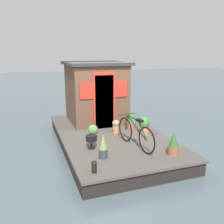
{
  "coord_description": "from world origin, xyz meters",
  "views": [
    {
      "loc": [
        -6.69,
        2.32,
        2.79
      ],
      "look_at": [
        -0.2,
        0.0,
        1.1
      ],
      "focal_mm": 39.32,
      "sensor_mm": 36.0,
      "label": 1
    }
  ],
  "objects_px": {
    "potted_plant_fern": "(116,126)",
    "charcoal_grill": "(91,139)",
    "potted_plant_rosemary": "(131,120)",
    "mooring_bollard": "(94,166)",
    "houseboat_cabin": "(96,92)",
    "potted_plant_ivy": "(93,132)",
    "potted_plant_mint": "(174,144)",
    "potted_plant_basil": "(103,147)",
    "bicycle": "(135,133)",
    "potted_plant_geranium": "(144,125)"
  },
  "relations": [
    {
      "from": "potted_plant_ivy",
      "to": "charcoal_grill",
      "type": "height_order",
      "value": "potted_plant_ivy"
    },
    {
      "from": "potted_plant_geranium",
      "to": "charcoal_grill",
      "type": "distance_m",
      "value": 1.83
    },
    {
      "from": "potted_plant_geranium",
      "to": "potted_plant_fern",
      "type": "bearing_deg",
      "value": 59.21
    },
    {
      "from": "bicycle",
      "to": "potted_plant_basil",
      "type": "xyz_separation_m",
      "value": [
        -0.39,
        0.99,
        -0.09
      ]
    },
    {
      "from": "potted_plant_fern",
      "to": "potted_plant_basil",
      "type": "height_order",
      "value": "potted_plant_basil"
    },
    {
      "from": "potted_plant_mint",
      "to": "potted_plant_geranium",
      "type": "xyz_separation_m",
      "value": [
        1.57,
        -0.02,
        0.02
      ]
    },
    {
      "from": "charcoal_grill",
      "to": "potted_plant_fern",
      "type": "bearing_deg",
      "value": -46.65
    },
    {
      "from": "houseboat_cabin",
      "to": "potted_plant_rosemary",
      "type": "height_order",
      "value": "houseboat_cabin"
    },
    {
      "from": "potted_plant_rosemary",
      "to": "mooring_bollard",
      "type": "xyz_separation_m",
      "value": [
        -2.42,
        1.9,
        -0.16
      ]
    },
    {
      "from": "potted_plant_geranium",
      "to": "potted_plant_basil",
      "type": "bearing_deg",
      "value": 125.88
    },
    {
      "from": "potted_plant_fern",
      "to": "houseboat_cabin",
      "type": "bearing_deg",
      "value": 6.77
    },
    {
      "from": "potted_plant_ivy",
      "to": "mooring_bollard",
      "type": "distance_m",
      "value": 2.0
    },
    {
      "from": "potted_plant_basil",
      "to": "charcoal_grill",
      "type": "relative_size",
      "value": 1.74
    },
    {
      "from": "potted_plant_fern",
      "to": "charcoal_grill",
      "type": "distance_m",
      "value": 1.41
    },
    {
      "from": "potted_plant_mint",
      "to": "potted_plant_rosemary",
      "type": "relative_size",
      "value": 0.9
    },
    {
      "from": "potted_plant_geranium",
      "to": "potted_plant_ivy",
      "type": "bearing_deg",
      "value": 85.33
    },
    {
      "from": "potted_plant_ivy",
      "to": "potted_plant_mint",
      "type": "xyz_separation_m",
      "value": [
        -1.7,
        -1.51,
        0.05
      ]
    },
    {
      "from": "potted_plant_basil",
      "to": "charcoal_grill",
      "type": "xyz_separation_m",
      "value": [
        0.67,
        0.1,
        -0.03
      ]
    },
    {
      "from": "houseboat_cabin",
      "to": "potted_plant_geranium",
      "type": "xyz_separation_m",
      "value": [
        -1.97,
        -0.92,
        -0.76
      ]
    },
    {
      "from": "houseboat_cabin",
      "to": "potted_plant_ivy",
      "type": "relative_size",
      "value": 5.19
    },
    {
      "from": "houseboat_cabin",
      "to": "potted_plant_basil",
      "type": "xyz_separation_m",
      "value": [
        -3.17,
        0.74,
        -0.76
      ]
    },
    {
      "from": "houseboat_cabin",
      "to": "potted_plant_fern",
      "type": "distance_m",
      "value": 1.76
    },
    {
      "from": "charcoal_grill",
      "to": "potted_plant_rosemary",
      "type": "bearing_deg",
      "value": -54.79
    },
    {
      "from": "houseboat_cabin",
      "to": "potted_plant_mint",
      "type": "bearing_deg",
      "value": -165.89
    },
    {
      "from": "houseboat_cabin",
      "to": "bicycle",
      "type": "relative_size",
      "value": 1.31
    },
    {
      "from": "bicycle",
      "to": "potted_plant_ivy",
      "type": "bearing_deg",
      "value": 43.03
    },
    {
      "from": "potted_plant_geranium",
      "to": "charcoal_grill",
      "type": "height_order",
      "value": "potted_plant_geranium"
    },
    {
      "from": "houseboat_cabin",
      "to": "potted_plant_mint",
      "type": "xyz_separation_m",
      "value": [
        -3.55,
        -0.89,
        -0.78
      ]
    },
    {
      "from": "houseboat_cabin",
      "to": "mooring_bollard",
      "type": "xyz_separation_m",
      "value": [
        -3.78,
        1.13,
        -0.9
      ]
    },
    {
      "from": "potted_plant_geranium",
      "to": "potted_plant_mint",
      "type": "bearing_deg",
      "value": 179.15
    },
    {
      "from": "potted_plant_fern",
      "to": "potted_plant_geranium",
      "type": "distance_m",
      "value": 0.86
    },
    {
      "from": "potted_plant_fern",
      "to": "potted_plant_mint",
      "type": "bearing_deg",
      "value": -160.57
    },
    {
      "from": "bicycle",
      "to": "potted_plant_basil",
      "type": "relative_size",
      "value": 2.74
    },
    {
      "from": "potted_plant_basil",
      "to": "charcoal_grill",
      "type": "bearing_deg",
      "value": 8.57
    },
    {
      "from": "potted_plant_fern",
      "to": "potted_plant_geranium",
      "type": "xyz_separation_m",
      "value": [
        -0.44,
        -0.73,
        0.07
      ]
    },
    {
      "from": "mooring_bollard",
      "to": "potted_plant_mint",
      "type": "bearing_deg",
      "value": -83.43
    },
    {
      "from": "houseboat_cabin",
      "to": "charcoal_grill",
      "type": "relative_size",
      "value": 6.26
    },
    {
      "from": "potted_plant_basil",
      "to": "potted_plant_ivy",
      "type": "xyz_separation_m",
      "value": [
        1.32,
        -0.12,
        -0.07
      ]
    },
    {
      "from": "potted_plant_mint",
      "to": "potted_plant_rosemary",
      "type": "xyz_separation_m",
      "value": [
        2.19,
        0.12,
        0.03
      ]
    },
    {
      "from": "houseboat_cabin",
      "to": "charcoal_grill",
      "type": "height_order",
      "value": "houseboat_cabin"
    },
    {
      "from": "bicycle",
      "to": "mooring_bollard",
      "type": "relative_size",
      "value": 6.17
    },
    {
      "from": "bicycle",
      "to": "charcoal_grill",
      "type": "distance_m",
      "value": 1.13
    },
    {
      "from": "mooring_bollard",
      "to": "potted_plant_basil",
      "type": "bearing_deg",
      "value": -32.32
    },
    {
      "from": "charcoal_grill",
      "to": "bicycle",
      "type": "bearing_deg",
      "value": -104.26
    },
    {
      "from": "potted_plant_mint",
      "to": "mooring_bollard",
      "type": "distance_m",
      "value": 2.03
    },
    {
      "from": "potted_plant_geranium",
      "to": "charcoal_grill",
      "type": "xyz_separation_m",
      "value": [
        -0.53,
        1.76,
        -0.03
      ]
    },
    {
      "from": "bicycle",
      "to": "potted_plant_geranium",
      "type": "distance_m",
      "value": 1.05
    },
    {
      "from": "houseboat_cabin",
      "to": "charcoal_grill",
      "type": "xyz_separation_m",
      "value": [
        -2.5,
        0.84,
        -0.79
      ]
    },
    {
      "from": "potted_plant_mint",
      "to": "charcoal_grill",
      "type": "xyz_separation_m",
      "value": [
        1.05,
        1.73,
        -0.02
      ]
    },
    {
      "from": "houseboat_cabin",
      "to": "bicycle",
      "type": "bearing_deg",
      "value": -174.83
    }
  ]
}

